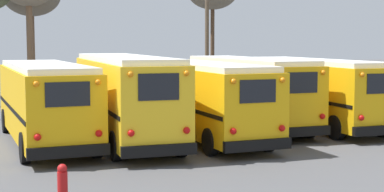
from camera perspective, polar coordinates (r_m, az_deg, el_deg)
The scene contains 9 objects.
ground_plane at distance 25.05m, azimuth -0.32°, elevation -3.58°, with size 160.00×160.00×0.00m, color #4C4C4F.
school_bus_0 at distance 22.87m, azimuth -14.08°, elevation -0.39°, with size 2.76×9.70×3.05m.
school_bus_1 at distance 23.12m, azimuth -6.57°, elevation 0.12°, with size 2.93×10.70×3.31m.
school_bus_2 at distance 23.93m, azimuth 0.52°, elevation -0.01°, with size 2.54×10.70×3.04m.
school_bus_3 at distance 26.53m, azimuth 5.36°, elevation 0.59°, with size 2.59×9.83×3.13m.
school_bus_4 at distance 27.41m, azimuth 11.67°, elevation 0.59°, with size 2.81×10.20×3.06m.
utility_pole at distance 36.28m, azimuth 1.46°, elevation 6.82°, with size 1.80×0.25×9.24m.
fence_line at distance 31.93m, azimuth -5.05°, elevation 0.12°, with size 20.11×0.06×1.42m.
fire_hydrant at distance 14.23m, azimuth -12.44°, elevation -8.47°, with size 0.24×0.24×1.03m.
Camera 1 is at (-8.77, -23.14, 3.89)m, focal length 55.00 mm.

